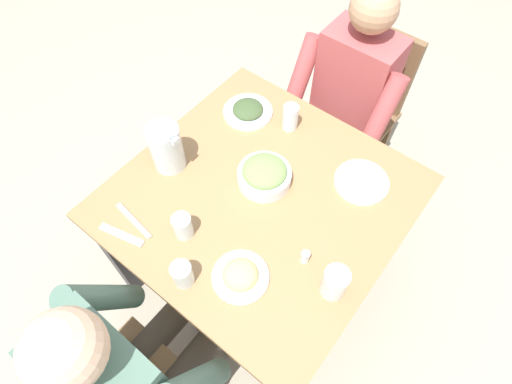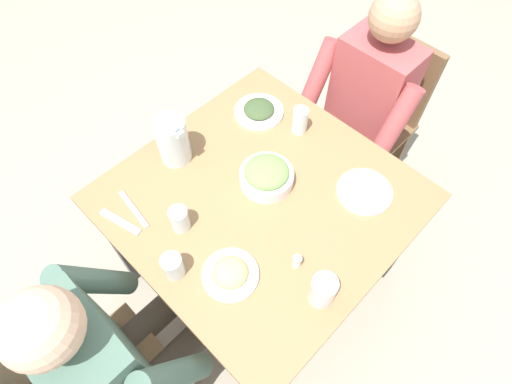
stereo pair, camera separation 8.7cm
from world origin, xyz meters
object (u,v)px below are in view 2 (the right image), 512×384
at_px(salad_bowl, 267,175).
at_px(water_glass_near_right, 300,120).
at_px(diner_near, 356,112).
at_px(plate_fries, 230,273).
at_px(water_glass_center, 173,266).
at_px(dining_table, 261,210).
at_px(water_pitcher, 172,140).
at_px(plate_dolmas, 259,110).
at_px(salt_shaker, 297,262).
at_px(plate_yoghurt, 365,190).
at_px(chair_near, 375,111).
at_px(oil_carafe, 323,291).
at_px(diner_far, 126,344).
at_px(water_glass_far_right, 179,219).

height_order(salad_bowl, water_glass_near_right, water_glass_near_right).
xyz_separation_m(diner_near, water_glass_near_right, (0.06, 0.33, 0.15)).
distance_m(plate_fries, water_glass_near_right, 0.67).
bearing_deg(water_glass_center, dining_table, -89.22).
bearing_deg(water_pitcher, plate_dolmas, -99.95).
relative_size(diner_near, salt_shaker, 21.22).
bearing_deg(water_glass_center, plate_dolmas, -66.76).
distance_m(diner_near, plate_fries, 0.97).
xyz_separation_m(diner_near, salt_shaker, (-0.32, 0.77, 0.12)).
bearing_deg(dining_table, plate_dolmas, -44.47).
distance_m(plate_fries, water_glass_center, 0.18).
bearing_deg(salad_bowl, plate_yoghurt, -143.21).
bearing_deg(dining_table, diner_near, -85.89).
bearing_deg(plate_dolmas, water_pitcher, 80.05).
distance_m(dining_table, water_pitcher, 0.42).
relative_size(diner_near, salad_bowl, 5.79).
bearing_deg(plate_yoghurt, chair_near, -62.58).
xyz_separation_m(water_glass_center, oil_carafe, (-0.39, -0.27, 0.01)).
bearing_deg(plate_yoghurt, diner_far, 76.97).
xyz_separation_m(diner_far, salt_shaker, (-0.23, -0.54, 0.12)).
bearing_deg(water_glass_far_right, water_glass_center, 133.36).
bearing_deg(water_glass_near_right, diner_near, -101.21).
bearing_deg(salad_bowl, dining_table, 117.11).
height_order(chair_near, diner_near, diner_near).
bearing_deg(water_glass_center, plate_yoghurt, -110.42).
xyz_separation_m(chair_near, water_glass_far_right, (0.06, 1.14, 0.28)).
bearing_deg(oil_carafe, water_pitcher, -3.11).
distance_m(water_glass_near_right, salt_shaker, 0.59).
height_order(water_glass_far_right, water_glass_center, water_glass_far_right).
bearing_deg(salt_shaker, water_glass_center, 48.05).
bearing_deg(plate_dolmas, diner_near, -123.43).
height_order(water_pitcher, plate_fries, water_pitcher).
xyz_separation_m(diner_far, water_glass_near_right, (0.15, -0.99, 0.15)).
bearing_deg(oil_carafe, water_glass_near_right, -43.12).
bearing_deg(water_glass_near_right, diner_far, 98.87).
relative_size(water_glass_center, salt_shaker, 1.74).
bearing_deg(chair_near, diner_near, 90.00).
relative_size(water_pitcher, salt_shaker, 3.52).
bearing_deg(salad_bowl, plate_fries, 116.31).
bearing_deg(plate_fries, water_glass_far_right, -1.46).
xyz_separation_m(water_glass_near_right, water_glass_center, (-0.12, 0.74, -0.01)).
height_order(water_pitcher, plate_dolmas, water_pitcher).
relative_size(plate_fries, plate_dolmas, 0.90).
xyz_separation_m(water_pitcher, oil_carafe, (-0.75, 0.04, -0.04)).
xyz_separation_m(plate_yoghurt, water_glass_far_right, (0.37, 0.56, 0.03)).
xyz_separation_m(plate_yoghurt, plate_dolmas, (0.55, -0.01, 0.00)).
bearing_deg(diner_near, salad_bowl, 91.72).
xyz_separation_m(dining_table, plate_dolmas, (0.29, -0.29, 0.12)).
bearing_deg(salt_shaker, water_glass_far_right, 24.13).
xyz_separation_m(dining_table, water_glass_near_right, (0.11, -0.33, 0.16)).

